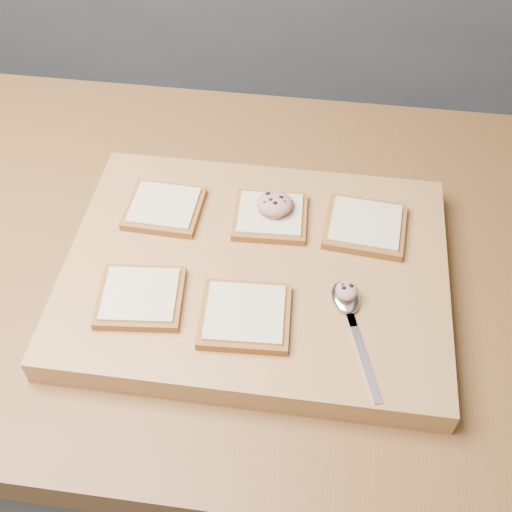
# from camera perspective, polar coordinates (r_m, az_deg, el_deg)

# --- Properties ---
(ground) EXTENTS (4.00, 4.00, 0.00)m
(ground) POSITION_cam_1_polar(r_m,az_deg,el_deg) (1.78, -4.10, -18.44)
(ground) COLOR #515459
(ground) RESTS_ON ground
(island_counter) EXTENTS (2.00, 0.80, 0.90)m
(island_counter) POSITION_cam_1_polar(r_m,az_deg,el_deg) (1.37, -5.16, -11.29)
(island_counter) COLOR slate
(island_counter) RESTS_ON ground
(back_counter) EXTENTS (3.60, 0.62, 0.94)m
(back_counter) POSITION_cam_1_polar(r_m,az_deg,el_deg) (2.39, 1.83, 20.04)
(back_counter) COLOR slate
(back_counter) RESTS_ON ground
(cutting_board) EXTENTS (0.54, 0.41, 0.04)m
(cutting_board) POSITION_cam_1_polar(r_m,az_deg,el_deg) (0.93, 0.00, -1.47)
(cutting_board) COLOR tan
(cutting_board) RESTS_ON island_counter
(bread_far_left) EXTENTS (0.11, 0.11, 0.02)m
(bread_far_left) POSITION_cam_1_polar(r_m,az_deg,el_deg) (0.99, -8.15, 4.27)
(bread_far_left) COLOR #965426
(bread_far_left) RESTS_ON cutting_board
(bread_far_center) EXTENTS (0.11, 0.11, 0.02)m
(bread_far_center) POSITION_cam_1_polar(r_m,az_deg,el_deg) (0.97, 1.28, 3.57)
(bread_far_center) COLOR #965426
(bread_far_center) RESTS_ON cutting_board
(bread_far_right) EXTENTS (0.13, 0.12, 0.02)m
(bread_far_right) POSITION_cam_1_polar(r_m,az_deg,el_deg) (0.97, 9.68, 2.66)
(bread_far_right) COLOR #965426
(bread_far_right) RESTS_ON cutting_board
(bread_near_left) EXTENTS (0.12, 0.11, 0.02)m
(bread_near_left) POSITION_cam_1_polar(r_m,az_deg,el_deg) (0.88, -10.22, -3.58)
(bread_near_left) COLOR #965426
(bread_near_left) RESTS_ON cutting_board
(bread_near_center) EXTENTS (0.12, 0.12, 0.02)m
(bread_near_center) POSITION_cam_1_polar(r_m,az_deg,el_deg) (0.85, -0.98, -5.29)
(bread_near_center) COLOR #965426
(bread_near_center) RESTS_ON cutting_board
(tuna_salad_dollop) EXTENTS (0.05, 0.05, 0.03)m
(tuna_salad_dollop) POSITION_cam_1_polar(r_m,az_deg,el_deg) (0.96, 1.65, 4.69)
(tuna_salad_dollop) COLOR tan
(tuna_salad_dollop) RESTS_ON bread_far_center
(spoon) EXTENTS (0.08, 0.19, 0.01)m
(spoon) POSITION_cam_1_polar(r_m,az_deg,el_deg) (0.87, 8.17, -4.37)
(spoon) COLOR silver
(spoon) RESTS_ON cutting_board
(spoon_salad) EXTENTS (0.03, 0.03, 0.02)m
(spoon_salad) POSITION_cam_1_polar(r_m,az_deg,el_deg) (0.87, 8.05, -3.04)
(spoon_salad) COLOR tan
(spoon_salad) RESTS_ON spoon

